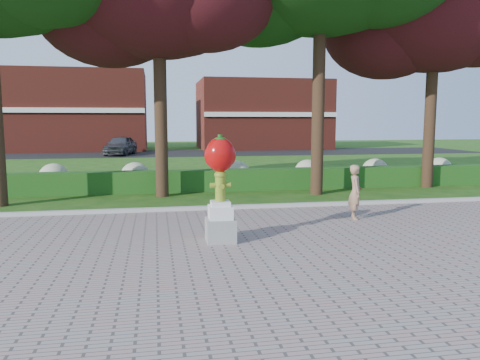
% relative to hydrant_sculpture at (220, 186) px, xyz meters
% --- Properties ---
extents(ground, '(100.00, 100.00, 0.00)m').
position_rel_hydrant_sculpture_xyz_m(ground, '(0.86, 0.67, -1.26)').
color(ground, '#1A4812').
rests_on(ground, ground).
extents(walkway, '(40.00, 14.00, 0.04)m').
position_rel_hydrant_sculpture_xyz_m(walkway, '(0.86, -3.33, -1.24)').
color(walkway, gray).
rests_on(walkway, ground).
extents(curb, '(40.00, 0.18, 0.15)m').
position_rel_hydrant_sculpture_xyz_m(curb, '(0.86, 3.67, -1.19)').
color(curb, '#ADADA5').
rests_on(curb, ground).
extents(lawn_hedge, '(24.00, 0.70, 0.80)m').
position_rel_hydrant_sculpture_xyz_m(lawn_hedge, '(0.86, 7.67, -0.86)').
color(lawn_hedge, '#184714').
rests_on(lawn_hedge, ground).
extents(hydrangea_row, '(20.10, 1.10, 0.99)m').
position_rel_hydrant_sculpture_xyz_m(hydrangea_row, '(1.44, 8.67, -0.71)').
color(hydrangea_row, '#BDC697').
rests_on(hydrangea_row, ground).
extents(street, '(50.00, 8.00, 0.02)m').
position_rel_hydrant_sculpture_xyz_m(street, '(0.86, 28.67, -1.25)').
color(street, black).
rests_on(street, ground).
extents(building_left, '(14.00, 8.00, 7.00)m').
position_rel_hydrant_sculpture_xyz_m(building_left, '(-9.14, 34.67, 2.24)').
color(building_left, maroon).
rests_on(building_left, ground).
extents(building_right, '(12.00, 8.00, 6.40)m').
position_rel_hydrant_sculpture_xyz_m(building_right, '(8.86, 34.67, 1.94)').
color(building_right, maroon).
rests_on(building_right, ground).
extents(tree_far_right, '(7.88, 6.72, 10.21)m').
position_rel_hydrant_sculpture_xyz_m(tree_far_right, '(9.27, 7.25, 5.71)').
color(tree_far_right, black).
rests_on(tree_far_right, ground).
extents(hydrant_sculpture, '(0.67, 0.63, 2.31)m').
position_rel_hydrant_sculpture_xyz_m(hydrant_sculpture, '(0.00, 0.00, 0.00)').
color(hydrant_sculpture, gray).
rests_on(hydrant_sculpture, walkway).
extents(woman, '(0.46, 0.60, 1.45)m').
position_rel_hydrant_sculpture_xyz_m(woman, '(3.83, 1.67, -0.49)').
color(woman, '#9E785A').
rests_on(woman, walkway).
extents(parked_car, '(2.64, 4.65, 1.49)m').
position_rel_hydrant_sculpture_xyz_m(parked_car, '(-3.99, 27.47, -0.50)').
color(parked_car, '#3C3E44').
rests_on(parked_car, street).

